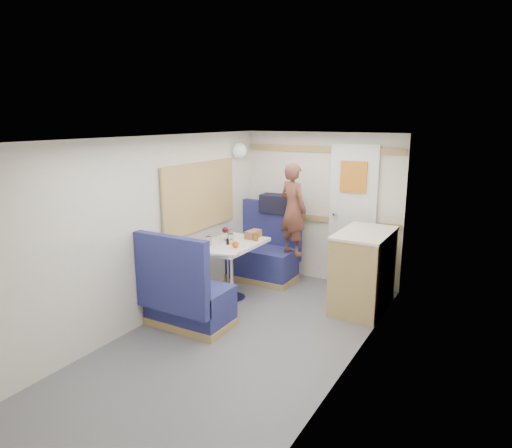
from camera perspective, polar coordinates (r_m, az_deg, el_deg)
The scene contains 28 objects.
floor at distance 4.62m, azimuth -3.08°, elevation -15.03°, with size 4.50×4.50×0.00m, color #515156.
ceiling at distance 4.07m, azimuth -3.42°, elevation 10.62°, with size 4.50×4.50×0.00m, color silver.
wall_back at distance 6.20m, azimuth 8.10°, elevation 2.04°, with size 2.20×0.02×2.00m, color silver.
wall_left at distance 4.90m, azimuth -14.12°, elevation -1.17°, with size 0.02×4.50×2.00m, color silver.
wall_right at distance 3.78m, azimuth 10.98°, elevation -5.26°, with size 0.02×4.50×2.00m, color silver.
oak_trim_low at distance 6.21m, azimuth 7.98°, elevation 0.65°, with size 2.15×0.02×0.08m, color #A18149.
oak_trim_high at distance 6.08m, azimuth 8.26°, elevation 9.25°, with size 2.15×0.02×0.08m, color #A18149.
side_window at distance 5.59m, azimuth -7.05°, elevation 3.48°, with size 0.04×1.30×0.72m, color #A8B99D.
rear_door at distance 6.02m, azimuth 11.95°, elevation 1.30°, with size 0.62×0.12×1.86m.
dinette_table at distance 5.50m, azimuth -3.24°, elevation -3.91°, with size 0.62×0.92×0.72m.
bench_far at distance 6.29m, azimuth 1.06°, elevation -4.23°, with size 0.90×0.59×1.05m.
bench_near at distance 4.93m, azimuth -8.71°, elevation -9.39°, with size 0.90×0.59×1.05m.
ledge at distance 6.37m, azimuth 2.18°, elevation 1.36°, with size 0.90×0.14×0.04m, color #A18149.
dome_light at distance 6.21m, azimuth -2.15°, elevation 9.17°, with size 0.20×0.20×0.20m, color white.
galley_counter at distance 5.43m, azimuth 13.22°, elevation -5.58°, with size 0.57×0.92×0.92m.
person at distance 5.83m, azimuth 4.66°, elevation 1.83°, with size 0.43×0.28×1.18m, color brown.
duffel_bag at distance 6.30m, azimuth 2.96°, elevation 2.55°, with size 0.51×0.25×0.25m, color black.
tray at distance 5.12m, azimuth -3.47°, elevation -3.32°, with size 0.28×0.36×0.02m, color white.
orange_fruit at distance 5.17m, azimuth -2.59°, elevation -2.58°, with size 0.08×0.08×0.08m, color #DD6209.
cheese_block at distance 5.30m, azimuth -2.70°, elevation -2.45°, with size 0.11×0.06×0.04m, color #D4C97A.
wine_glass at distance 5.55m, azimuth -3.88°, elevation -0.82°, with size 0.08×0.08×0.17m.
tumbler_left at distance 5.36m, azimuth -5.93°, elevation -2.11°, with size 0.07×0.07×0.11m, color silver.
tumbler_mid at distance 5.61m, azimuth -3.28°, elevation -1.32°, with size 0.07×0.07×0.12m, color white.
tumbler_right at distance 5.42m, azimuth -3.18°, elevation -1.84°, with size 0.07×0.07×0.12m, color white.
beer_glass at distance 5.53m, azimuth -0.01°, elevation -1.65°, with size 0.06×0.06×0.09m, color brown.
pepper_grinder at distance 5.34m, azimuth -3.57°, elevation -2.25°, with size 0.03×0.03×0.09m, color black.
salt_grinder at distance 5.43m, azimuth -4.26°, elevation -2.00°, with size 0.03×0.03×0.08m, color silver.
bread_loaf at distance 5.67m, azimuth -0.36°, elevation -1.28°, with size 0.12×0.22×0.09m, color brown.
Camera 1 is at (2.21, -3.42, 2.18)m, focal length 32.00 mm.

